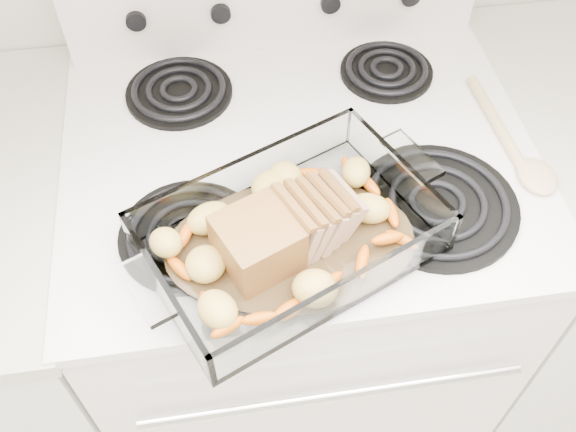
{
  "coord_description": "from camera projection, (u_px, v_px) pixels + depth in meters",
  "views": [
    {
      "loc": [
        -0.13,
        0.92,
        1.71
      ],
      "look_at": [
        -0.05,
        1.47,
        0.99
      ],
      "focal_mm": 40.0,
      "sensor_mm": 36.0,
      "label": 1
    }
  ],
  "objects": [
    {
      "name": "wooden_spoon",
      "position": [
        518.0,
        151.0,
        1.05
      ],
      "size": [
        0.07,
        0.28,
        0.02
      ],
      "rotation": [
        0.0,
        0.0,
        0.05
      ],
      "color": "beige",
      "rests_on": "electric_range"
    },
    {
      "name": "roast_vegetables",
      "position": [
        284.0,
        217.0,
        0.93
      ],
      "size": [
        0.34,
        0.19,
        0.04
      ],
      "rotation": [
        0.0,
        0.0,
        -0.28
      ],
      "color": "#D34C00",
      "rests_on": "baking_dish"
    },
    {
      "name": "pork_roast",
      "position": [
        276.0,
        229.0,
        0.89
      ],
      "size": [
        0.21,
        0.1,
        0.08
      ],
      "rotation": [
        0.0,
        0.0,
        -0.18
      ],
      "color": "brown",
      "rests_on": "baking_dish"
    },
    {
      "name": "electric_range",
      "position": [
        296.0,
        289.0,
        1.43
      ],
      "size": [
        0.78,
        0.7,
        1.12
      ],
      "color": "white",
      "rests_on": "ground"
    },
    {
      "name": "counter_right",
      "position": [
        576.0,
        256.0,
        1.5
      ],
      "size": [
        0.58,
        0.68,
        0.93
      ],
      "color": "white",
      "rests_on": "ground"
    },
    {
      "name": "baking_dish",
      "position": [
        290.0,
        239.0,
        0.91
      ],
      "size": [
        0.39,
        0.26,
        0.08
      ],
      "rotation": [
        0.0,
        0.0,
        0.42
      ],
      "color": "silver",
      "rests_on": "electric_range"
    }
  ]
}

